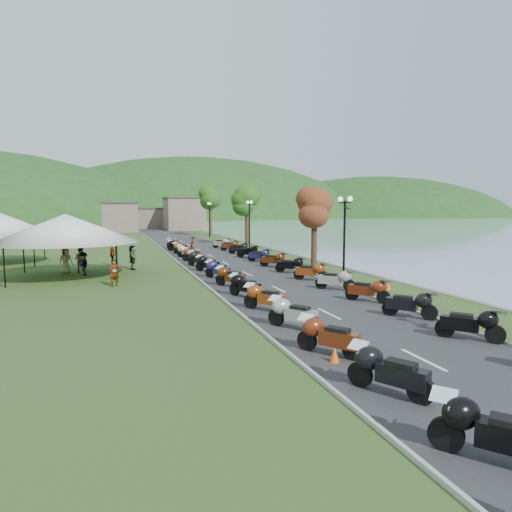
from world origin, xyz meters
TOP-DOWN VIEW (x-y plane):
  - road at (0.00, 40.00)m, footprint 7.00×120.00m
  - hills_backdrop at (0.00, 200.00)m, footprint 360.00×120.00m
  - far_building at (-2.00, 85.00)m, footprint 18.00×16.00m
  - moto_row_left at (-2.36, 18.99)m, footprint 2.60×48.28m
  - moto_row_right at (2.75, 21.34)m, footprint 2.60×41.15m
  - vendor_tent_main at (-11.21, 24.06)m, footprint 5.93×5.93m
  - vendor_tent_side at (-16.74, 32.92)m, footprint 5.45×5.45m
  - tree_lakeside at (5.89, 24.26)m, footprint 2.53×2.53m
  - pedestrian_a at (-8.42, 19.65)m, footprint 0.69×0.64m
  - pedestrian_b at (-10.56, 26.00)m, footprint 0.97×0.77m
  - pedestrian_c at (-10.28, 24.44)m, footprint 0.72×1.07m
  - traffic_cone_near at (-2.53, 4.60)m, footprint 0.29×0.29m

SIDE VIEW (x-z plane):
  - hills_backdrop at x=0.00m, z-range -38.00..38.00m
  - pedestrian_a at x=-8.42m, z-range -0.77..0.77m
  - pedestrian_b at x=-10.56m, z-range -0.88..0.88m
  - pedestrian_c at x=-10.28m, z-range -0.77..0.77m
  - road at x=0.00m, z-range 0.00..0.02m
  - traffic_cone_near at x=-2.53m, z-range 0.00..0.45m
  - moto_row_left at x=-2.36m, z-range 0.00..1.10m
  - moto_row_right at x=2.75m, z-range 0.00..1.10m
  - vendor_tent_main at x=-11.21m, z-range 0.00..4.00m
  - vendor_tent_side at x=-16.74m, z-range 0.00..4.00m
  - far_building at x=-2.00m, z-range 0.00..5.00m
  - tree_lakeside at x=5.89m, z-range 0.00..7.03m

